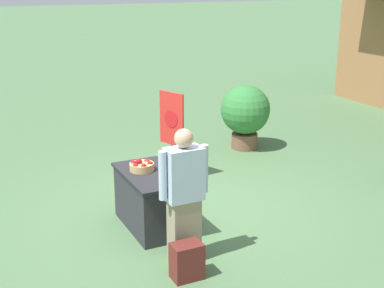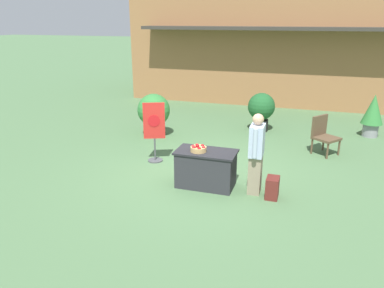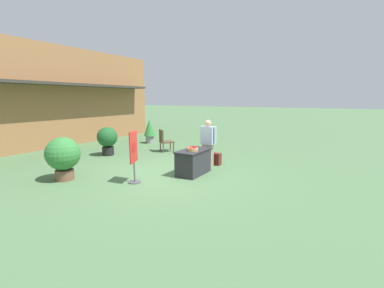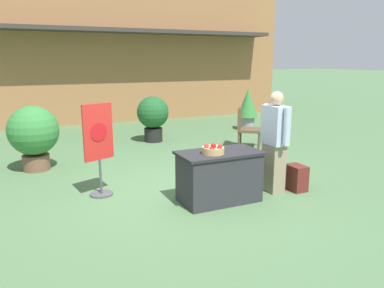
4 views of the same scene
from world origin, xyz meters
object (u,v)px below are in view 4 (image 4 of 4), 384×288
Objects in this scene: poster_board at (99,147)px; potted_plant_far_right at (153,115)px; display_table at (219,176)px; backpack at (296,178)px; apple_basket at (213,150)px; patio_chair at (245,126)px; potted_plant_near_right at (34,133)px; potted_plant_far_left at (248,106)px; person_visitor at (275,142)px.

potted_plant_far_right is (2.05, 3.41, -0.08)m from poster_board.
display_table is 1.39m from backpack.
patio_chair is (2.43, 2.90, -0.29)m from apple_basket.
display_table is 3.80× the size of apple_basket.
poster_board reaches higher than display_table.
patio_chair is 4.72m from potted_plant_near_right.
potted_plant_far_right is at bearing 175.93° from patio_chair.
poster_board is 1.16× the size of potted_plant_far_left.
person_visitor reaches higher than potted_plant_far_right.
potted_plant_near_right reaches higher than patio_chair.
potted_plant_far_left is at bearing 7.41° from potted_plant_far_right.
potted_plant_near_right reaches higher than potted_plant_far_left.
potted_plant_far_left is (3.65, 4.81, 0.32)m from display_table.
potted_plant_near_right is at bearing 141.35° from backpack.
backpack is 4.89m from potted_plant_near_right.
poster_board is 1.23× the size of potted_plant_far_right.
person_visitor is at bearing -77.47° from patio_chair.
person_visitor is at bearing -40.19° from potted_plant_near_right.
apple_basket is at bearing -127.86° from potted_plant_far_left.
person_visitor reaches higher than display_table.
apple_basket is at bearing 177.82° from backpack.
apple_basket is 0.28× the size of potted_plant_far_right.
poster_board reaches higher than patio_chair.
apple_basket is 0.33× the size of patio_chair.
patio_chair reaches higher than display_table.
person_visitor is at bearing -83.25° from potted_plant_far_right.
poster_board is (-1.42, 1.06, -0.05)m from apple_basket.
backpack is at bearing 47.06° from poster_board.
apple_basket is at bearing 31.22° from poster_board.
apple_basket is 0.26× the size of potted_plant_near_right.
backpack is at bearing -38.65° from potted_plant_near_right.
apple_basket is 0.77× the size of backpack.
person_visitor reaches higher than poster_board.
potted_plant_near_right is (-2.42, 2.91, 0.34)m from display_table.
person_visitor is 3.11m from patio_chair.
potted_plant_far_left is (1.36, 1.98, 0.17)m from patio_chair.
potted_plant_near_right is 1.00× the size of potted_plant_far_left.
patio_chair is 0.83× the size of potted_plant_far_right.
potted_plant_far_left is at bearing -119.60° from person_visitor.
patio_chair reaches higher than apple_basket.
poster_board is 1.16× the size of potted_plant_near_right.
poster_board is at bearing -143.79° from potted_plant_far_left.
potted_plant_near_right is (-4.71, 0.08, 0.19)m from patio_chair.
poster_board reaches higher than apple_basket.
potted_plant_far_left is (5.22, 3.82, -0.07)m from poster_board.
person_visitor reaches higher than apple_basket.
potted_plant_far_left is (2.64, 4.80, -0.12)m from person_visitor.
potted_plant_far_left is at bearing 52.83° from display_table.
potted_plant_near_right reaches higher than potted_plant_far_right.
display_table is at bearing -127.17° from potted_plant_far_left.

